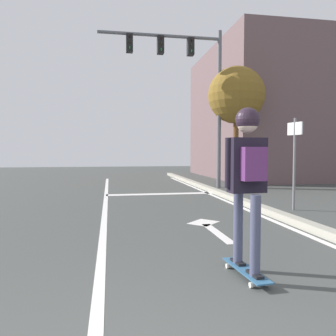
% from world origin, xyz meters
% --- Properties ---
extents(lane_line_center, '(0.12, 20.00, 0.01)m').
position_xyz_m(lane_line_center, '(-0.33, 6.00, 0.00)').
color(lane_line_center, silver).
rests_on(lane_line_center, ground).
extents(lane_line_curbside, '(0.12, 20.00, 0.01)m').
position_xyz_m(lane_line_curbside, '(3.04, 6.00, 0.00)').
color(lane_line_curbside, silver).
rests_on(lane_line_curbside, ground).
extents(stop_bar, '(3.52, 0.40, 0.01)m').
position_xyz_m(stop_bar, '(1.43, 9.43, 0.00)').
color(stop_bar, silver).
rests_on(stop_bar, ground).
extents(lane_arrow_stem, '(0.16, 1.40, 0.01)m').
position_xyz_m(lane_arrow_stem, '(1.60, 4.09, 0.00)').
color(lane_arrow_stem, silver).
rests_on(lane_arrow_stem, ground).
extents(lane_arrow_head, '(0.71, 0.71, 0.01)m').
position_xyz_m(lane_arrow_head, '(1.60, 4.94, 0.00)').
color(lane_arrow_head, silver).
rests_on(lane_arrow_head, ground).
extents(curb_strip, '(0.24, 24.00, 0.14)m').
position_xyz_m(curb_strip, '(3.29, 6.00, 0.07)').
color(curb_strip, '#A5A191').
rests_on(curb_strip, ground).
extents(skateboard, '(0.25, 0.87, 0.09)m').
position_xyz_m(skateboard, '(1.28, 2.14, 0.07)').
color(skateboard, '#305E84').
rests_on(skateboard, ground).
extents(skater, '(0.49, 0.65, 1.80)m').
position_xyz_m(skater, '(1.28, 2.12, 1.25)').
color(skater, '#474A65').
rests_on(skater, skateboard).
extents(traffic_signal_mast, '(4.64, 0.34, 6.00)m').
position_xyz_m(traffic_signal_mast, '(2.68, 10.93, 4.37)').
color(traffic_signal_mast, slate).
rests_on(traffic_signal_mast, ground).
extents(street_sign_post, '(0.15, 0.44, 2.20)m').
position_xyz_m(street_sign_post, '(4.13, 5.92, 1.44)').
color(street_sign_post, slate).
rests_on(street_sign_post, ground).
extents(roadside_tree, '(2.19, 2.19, 4.68)m').
position_xyz_m(roadside_tree, '(4.64, 10.92, 3.56)').
color(roadside_tree, brown).
rests_on(roadside_tree, ground).
extents(building_block, '(10.72, 8.88, 6.97)m').
position_xyz_m(building_block, '(10.55, 15.96, 3.48)').
color(building_block, '#6A5254').
rests_on(building_block, ground).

